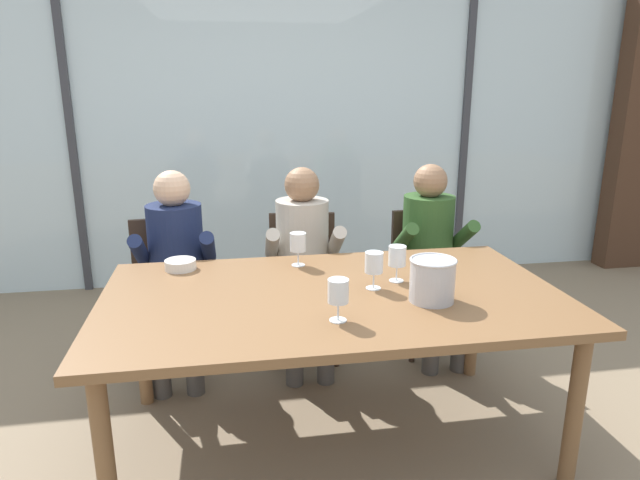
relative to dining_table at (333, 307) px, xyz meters
name	(u,v)px	position (x,y,z in m)	size (l,w,h in m)	color
ground	(303,347)	(0.00, 1.00, -0.69)	(14.00, 14.00, 0.00)	#847056
window_glass_panel	(279,130)	(0.00, 2.39, 0.61)	(7.26, 0.03, 2.60)	silver
window_mullion_left	(71,133)	(-1.63, 2.37, 0.61)	(0.06, 0.06, 2.60)	#38383D
window_mullion_right	(465,128)	(1.63, 2.37, 0.61)	(0.06, 0.06, 2.60)	#38383D
hillside_vineyard	(253,144)	(0.00, 6.67, 0.06)	(13.26, 2.40, 1.50)	#568942
dining_table	(333,307)	(0.00, 0.00, 0.00)	(2.06, 1.18, 0.76)	brown
chair_near_curtain	(168,280)	(-0.83, 1.02, -0.18)	(0.49, 0.49, 0.88)	#332319
chair_left_of_center	(303,273)	(0.00, 1.01, -0.18)	(0.48, 0.48, 0.88)	#332319
chair_center	(427,267)	(0.82, 0.98, -0.18)	(0.46, 0.46, 0.88)	#332319
person_navy_polo	(176,260)	(-0.76, 0.86, -0.01)	(0.46, 0.61, 1.20)	#192347
person_beige_jumper	(304,254)	(-0.01, 0.86, -0.01)	(0.47, 0.62, 1.20)	#B7AD9E
person_olive_shirt	(431,248)	(0.79, 0.86, -0.01)	(0.46, 0.61, 1.20)	#2D5123
ice_bucket_primary	(432,279)	(0.40, -0.17, 0.17)	(0.20, 0.20, 0.19)	#B7B7BC
tasting_bowl	(180,265)	(-0.70, 0.45, 0.09)	(0.16, 0.16, 0.05)	silver
wine_glass_by_left_taster	(397,258)	(0.33, 0.10, 0.19)	(0.08, 0.08, 0.17)	silver
wine_glass_near_bucket	(338,293)	(-0.04, -0.31, 0.19)	(0.08, 0.08, 0.17)	silver
wine_glass_center_pour	(298,244)	(-0.10, 0.42, 0.19)	(0.08, 0.08, 0.17)	silver
wine_glass_by_right_taster	(374,264)	(0.19, 0.02, 0.19)	(0.08, 0.08, 0.17)	silver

